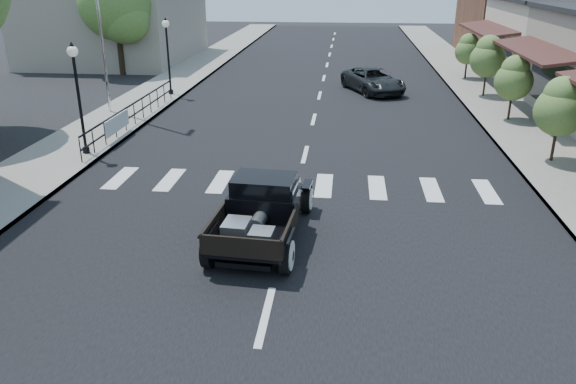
# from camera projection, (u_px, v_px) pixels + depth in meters

# --- Properties ---
(ground) EXTENTS (120.00, 120.00, 0.00)m
(ground) POSITION_uv_depth(u_px,v_px,m) (283.00, 245.00, 13.40)
(ground) COLOR black
(ground) RESTS_ON ground
(road) EXTENTS (14.00, 80.00, 0.02)m
(road) POSITION_uv_depth(u_px,v_px,m) (317.00, 104.00, 27.25)
(road) COLOR black
(road) RESTS_ON ground
(road_markings) EXTENTS (12.00, 60.00, 0.06)m
(road_markings) POSITION_uv_depth(u_px,v_px,m) (311.00, 132.00, 22.64)
(road_markings) COLOR silver
(road_markings) RESTS_ON ground
(sidewalk_left) EXTENTS (3.00, 80.00, 0.15)m
(sidewalk_left) POSITION_uv_depth(u_px,v_px,m) (148.00, 99.00, 28.05)
(sidewalk_left) COLOR gray
(sidewalk_left) RESTS_ON ground
(sidewalk_right) EXTENTS (3.00, 80.00, 0.15)m
(sidewalk_right) POSITION_uv_depth(u_px,v_px,m) (498.00, 107.00, 26.41)
(sidewalk_right) COLOR gray
(sidewalk_right) RESTS_ON ground
(low_building_left) EXTENTS (10.00, 12.00, 5.00)m
(low_building_left) POSITION_uv_depth(u_px,v_px,m) (117.00, 24.00, 39.78)
(low_building_left) COLOR #A09486
(low_building_left) RESTS_ON ground
(far_building_right) EXTENTS (11.00, 10.00, 7.00)m
(far_building_right) POSITION_uv_depth(u_px,v_px,m) (547.00, 8.00, 40.18)
(far_building_right) COLOR brown
(far_building_right) RESTS_ON ground
(railing) EXTENTS (0.08, 10.00, 1.00)m
(railing) POSITION_uv_depth(u_px,v_px,m) (134.00, 112.00, 23.10)
(railing) COLOR black
(railing) RESTS_ON sidewalk_left
(banner) EXTENTS (0.04, 2.20, 0.60)m
(banner) POSITION_uv_depth(u_px,v_px,m) (118.00, 130.00, 21.32)
(banner) COLOR silver
(banner) RESTS_ON sidewalk_left
(lamp_post_b) EXTENTS (0.36, 0.36, 3.77)m
(lamp_post_b) POSITION_uv_depth(u_px,v_px,m) (79.00, 99.00, 18.92)
(lamp_post_b) COLOR black
(lamp_post_b) RESTS_ON sidewalk_left
(lamp_post_c) EXTENTS (0.36, 0.36, 3.77)m
(lamp_post_c) POSITION_uv_depth(u_px,v_px,m) (168.00, 57.00, 28.16)
(lamp_post_c) COLOR black
(lamp_post_c) RESTS_ON sidewalk_left
(big_tree_far) EXTENTS (4.37, 4.37, 6.42)m
(big_tree_far) POSITION_uv_depth(u_px,v_px,m) (117.00, 21.00, 33.74)
(big_tree_far) COLOR #4B7030
(big_tree_far) RESTS_ON ground
(small_tree_b) EXTENTS (1.62, 1.62, 2.71)m
(small_tree_b) POSITION_uv_depth(u_px,v_px,m) (558.00, 121.00, 18.34)
(small_tree_b) COLOR #4F6E32
(small_tree_b) RESTS_ON sidewalk_right
(small_tree_c) EXTENTS (1.56, 1.56, 2.60)m
(small_tree_c) POSITION_uv_depth(u_px,v_px,m) (512.00, 89.00, 23.49)
(small_tree_c) COLOR #4F6E32
(small_tree_c) RESTS_ON sidewalk_right
(small_tree_d) EXTENTS (1.73, 1.73, 2.88)m
(small_tree_d) POSITION_uv_depth(u_px,v_px,m) (487.00, 67.00, 27.95)
(small_tree_d) COLOR #4F6E32
(small_tree_d) RESTS_ON sidewalk_right
(small_tree_e) EXTENTS (1.48, 1.48, 2.46)m
(small_tree_e) POSITION_uv_depth(u_px,v_px,m) (467.00, 57.00, 32.58)
(small_tree_e) COLOR #4F6E32
(small_tree_e) RESTS_ON sidewalk_right
(hotrod_pickup) EXTENTS (2.43, 4.65, 1.56)m
(hotrod_pickup) POSITION_uv_depth(u_px,v_px,m) (263.00, 209.00, 13.45)
(hotrod_pickup) COLOR black
(hotrod_pickup) RESTS_ON ground
(second_car) EXTENTS (3.71, 4.97, 1.25)m
(second_car) POSITION_uv_depth(u_px,v_px,m) (373.00, 81.00, 29.71)
(second_car) COLOR black
(second_car) RESTS_ON ground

